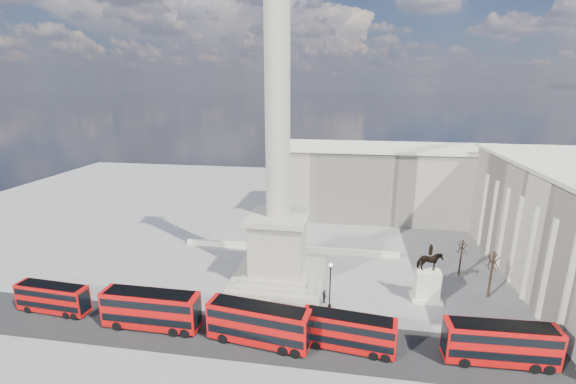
# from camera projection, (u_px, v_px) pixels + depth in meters

# --- Properties ---
(ground) EXTENTS (180.00, 180.00, 0.00)m
(ground) POSITION_uv_depth(u_px,v_px,m) (273.00, 295.00, 56.62)
(ground) COLOR gray
(ground) RESTS_ON ground
(asphalt_road) EXTENTS (120.00, 9.00, 0.01)m
(asphalt_road) POSITION_uv_depth(u_px,v_px,m) (297.00, 342.00, 46.34)
(asphalt_road) COLOR #272727
(asphalt_road) RESTS_ON ground
(nelsons_column) EXTENTS (14.00, 14.00, 49.85)m
(nelsons_column) POSITION_uv_depth(u_px,v_px,m) (278.00, 202.00, 57.96)
(nelsons_column) COLOR #A9A28D
(nelsons_column) RESTS_ON ground
(balustrade_wall) EXTENTS (40.00, 0.60, 1.10)m
(balustrade_wall) POSITION_uv_depth(u_px,v_px,m) (289.00, 248.00, 71.71)
(balustrade_wall) COLOR beige
(balustrade_wall) RESTS_ON ground
(building_northeast) EXTENTS (51.00, 17.00, 16.60)m
(building_northeast) POSITION_uv_depth(u_px,v_px,m) (390.00, 182.00, 89.45)
(building_northeast) COLOR beige
(building_northeast) RESTS_ON ground
(red_bus_a) EXTENTS (12.38, 3.01, 5.01)m
(red_bus_a) POSITION_uv_depth(u_px,v_px,m) (152.00, 309.00, 48.38)
(red_bus_a) COLOR #BF0A09
(red_bus_a) RESTS_ON ground
(red_bus_b) EXTENTS (12.58, 4.48, 4.99)m
(red_bus_b) POSITION_uv_depth(u_px,v_px,m) (259.00, 324.00, 45.43)
(red_bus_b) COLOR #BF0A09
(red_bus_b) RESTS_ON ground
(red_bus_c) EXTENTS (11.00, 3.72, 4.37)m
(red_bus_c) POSITION_uv_depth(u_px,v_px,m) (349.00, 332.00, 44.46)
(red_bus_c) COLOR #BF0A09
(red_bus_c) RESTS_ON ground
(red_bus_d) EXTENTS (11.93, 3.17, 4.80)m
(red_bus_d) POSITION_uv_depth(u_px,v_px,m) (501.00, 343.00, 42.14)
(red_bus_d) COLOR #BF0A09
(red_bus_d) RESTS_ON ground
(red_bus_e) EXTENTS (10.19, 2.97, 4.08)m
(red_bus_e) POSITION_uv_depth(u_px,v_px,m) (53.00, 298.00, 51.93)
(red_bus_e) COLOR #BF0A09
(red_bus_e) RESTS_ON ground
(victorian_lamp) EXTENTS (0.58, 0.58, 6.82)m
(victorian_lamp) POSITION_uv_depth(u_px,v_px,m) (330.00, 282.00, 52.30)
(victorian_lamp) COLOR black
(victorian_lamp) RESTS_ON ground
(equestrian_statue) EXTENTS (4.14, 3.11, 8.59)m
(equestrian_statue) POSITION_uv_depth(u_px,v_px,m) (428.00, 281.00, 54.75)
(equestrian_statue) COLOR beige
(equestrian_statue) RESTS_ON ground
(bare_tree_mid) EXTENTS (1.97, 1.97, 7.48)m
(bare_tree_mid) POSITION_uv_depth(u_px,v_px,m) (493.00, 260.00, 54.68)
(bare_tree_mid) COLOR #332319
(bare_tree_mid) RESTS_ON ground
(bare_tree_far) EXTENTS (1.64, 1.64, 6.68)m
(bare_tree_far) POSITION_uv_depth(u_px,v_px,m) (462.00, 246.00, 60.80)
(bare_tree_far) COLOR #332319
(bare_tree_far) RESTS_ON ground
(pedestrian_walking) EXTENTS (0.66, 0.47, 1.70)m
(pedestrian_walking) POSITION_uv_depth(u_px,v_px,m) (481.00, 335.00, 46.15)
(pedestrian_walking) COLOR #232329
(pedestrian_walking) RESTS_ON ground
(pedestrian_standing) EXTENTS (0.96, 0.84, 1.66)m
(pedestrian_standing) POSITION_uv_depth(u_px,v_px,m) (502.00, 337.00, 45.79)
(pedestrian_standing) COLOR #232329
(pedestrian_standing) RESTS_ON ground
(pedestrian_crossing) EXTENTS (0.99, 1.20, 1.92)m
(pedestrian_crossing) POSITION_uv_depth(u_px,v_px,m) (324.00, 296.00, 54.49)
(pedestrian_crossing) COLOR #232329
(pedestrian_crossing) RESTS_ON ground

